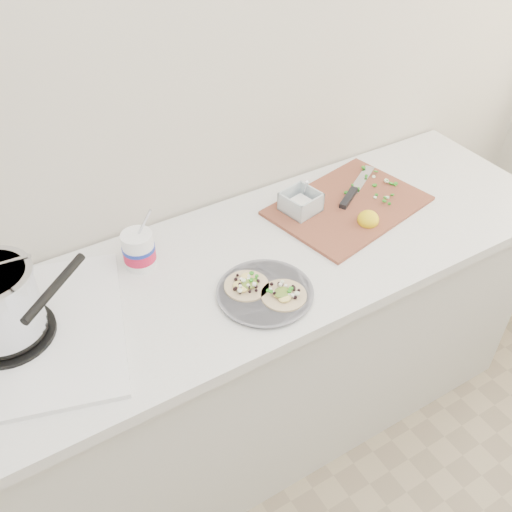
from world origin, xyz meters
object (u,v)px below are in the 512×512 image
taco_plate (265,290)px  cutboard (343,202)px  tub (139,247)px  stove (2,315)px

taco_plate → cutboard: bearing=26.6°
taco_plate → tub: 0.40m
taco_plate → cutboard: cutboard is taller
stove → taco_plate: size_ratio=2.53×
stove → cutboard: size_ratio=1.23×
stove → taco_plate: 0.70m
stove → cutboard: 1.12m
cutboard → stove: bearing=169.6°
taco_plate → cutboard: 0.51m
stove → tub: stove is taller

